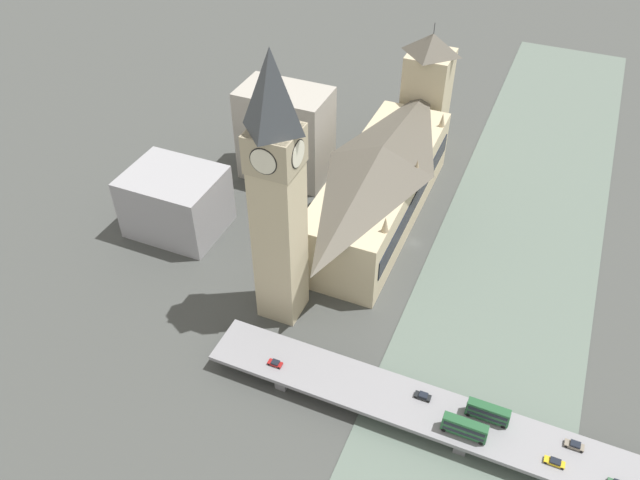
{
  "coord_description": "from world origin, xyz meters",
  "views": [
    {
      "loc": [
        -32.66,
        157.08,
        137.47
      ],
      "look_at": [
        20.58,
        32.36,
        20.17
      ],
      "focal_mm": 35.0,
      "sensor_mm": 36.0,
      "label": 1
    }
  ],
  "objects_px": {
    "road_bridge": "(467,425)",
    "car_northbound_tail": "(275,363)",
    "car_southbound_tail": "(423,396)",
    "double_decker_bus_mid": "(465,427)",
    "car_southbound_lead": "(574,445)",
    "victoria_tower": "(427,91)",
    "clock_tower": "(277,191)",
    "double_decker_bus_rear": "(488,412)",
    "car_southbound_mid": "(555,462)",
    "parliament_hall": "(380,184)"
  },
  "relations": [
    {
      "from": "clock_tower",
      "to": "car_southbound_tail",
      "type": "distance_m",
      "value": 63.3
    },
    {
      "from": "double_decker_bus_mid",
      "to": "double_decker_bus_rear",
      "type": "distance_m",
      "value": 7.71
    },
    {
      "from": "double_decker_bus_mid",
      "to": "car_southbound_lead",
      "type": "bearing_deg",
      "value": -164.51
    },
    {
      "from": "car_southbound_mid",
      "to": "car_northbound_tail",
      "type": "bearing_deg",
      "value": -0.12
    },
    {
      "from": "road_bridge",
      "to": "double_decker_bus_mid",
      "type": "bearing_deg",
      "value": 85.81
    },
    {
      "from": "victoria_tower",
      "to": "double_decker_bus_mid",
      "type": "height_order",
      "value": "victoria_tower"
    },
    {
      "from": "clock_tower",
      "to": "car_northbound_tail",
      "type": "bearing_deg",
      "value": 111.13
    },
    {
      "from": "car_northbound_tail",
      "to": "car_southbound_lead",
      "type": "distance_m",
      "value": 75.24
    },
    {
      "from": "parliament_hall",
      "to": "car_northbound_tail",
      "type": "height_order",
      "value": "parliament_hall"
    },
    {
      "from": "car_northbound_tail",
      "to": "victoria_tower",
      "type": "bearing_deg",
      "value": -91.15
    },
    {
      "from": "road_bridge",
      "to": "car_northbound_tail",
      "type": "height_order",
      "value": "car_northbound_tail"
    },
    {
      "from": "car_southbound_mid",
      "to": "car_southbound_lead",
      "type": "bearing_deg",
      "value": -120.96
    },
    {
      "from": "clock_tower",
      "to": "car_northbound_tail",
      "type": "xyz_separation_m",
      "value": [
        -9.15,
        23.66,
        -37.35
      ]
    },
    {
      "from": "car_southbound_tail",
      "to": "car_northbound_tail",
      "type": "bearing_deg",
      "value": 7.89
    },
    {
      "from": "parliament_hall",
      "to": "double_decker_bus_mid",
      "type": "relative_size",
      "value": 7.69
    },
    {
      "from": "clock_tower",
      "to": "car_southbound_lead",
      "type": "distance_m",
      "value": 93.7
    },
    {
      "from": "car_northbound_tail",
      "to": "car_southbound_mid",
      "type": "xyz_separation_m",
      "value": [
        -71.3,
        0.15,
        -0.01
      ]
    },
    {
      "from": "road_bridge",
      "to": "car_southbound_tail",
      "type": "distance_m",
      "value": 12.39
    },
    {
      "from": "double_decker_bus_mid",
      "to": "car_southbound_lead",
      "type": "distance_m",
      "value": 25.72
    },
    {
      "from": "double_decker_bus_rear",
      "to": "car_southbound_tail",
      "type": "xyz_separation_m",
      "value": [
        15.91,
        0.28,
        -1.99
      ]
    },
    {
      "from": "double_decker_bus_mid",
      "to": "car_northbound_tail",
      "type": "xyz_separation_m",
      "value": [
        50.29,
        -0.84,
        -2.12
      ]
    },
    {
      "from": "victoria_tower",
      "to": "double_decker_bus_mid",
      "type": "xyz_separation_m",
      "value": [
        -47.7,
        130.35,
        -15.06
      ]
    },
    {
      "from": "car_northbound_tail",
      "to": "car_southbound_lead",
      "type": "relative_size",
      "value": 0.88
    },
    {
      "from": "victoria_tower",
      "to": "road_bridge",
      "type": "bearing_deg",
      "value": 110.7
    },
    {
      "from": "road_bridge",
      "to": "car_northbound_tail",
      "type": "relative_size",
      "value": 35.03
    },
    {
      "from": "clock_tower",
      "to": "car_southbound_mid",
      "type": "bearing_deg",
      "value": 163.51
    },
    {
      "from": "parliament_hall",
      "to": "road_bridge",
      "type": "distance_m",
      "value": 87.68
    },
    {
      "from": "victoria_tower",
      "to": "road_bridge",
      "type": "relative_size",
      "value": 0.37
    },
    {
      "from": "road_bridge",
      "to": "car_southbound_lead",
      "type": "xyz_separation_m",
      "value": [
        -24.45,
        -3.38,
        1.76
      ]
    },
    {
      "from": "double_decker_bus_rear",
      "to": "car_northbound_tail",
      "type": "relative_size",
      "value": 2.69
    },
    {
      "from": "road_bridge",
      "to": "car_northbound_tail",
      "type": "xyz_separation_m",
      "value": [
        50.55,
        2.63,
        1.68
      ]
    },
    {
      "from": "double_decker_bus_mid",
      "to": "car_southbound_tail",
      "type": "xyz_separation_m",
      "value": [
        11.71,
        -6.18,
        -2.1
      ]
    },
    {
      "from": "car_northbound_tail",
      "to": "car_southbound_mid",
      "type": "bearing_deg",
      "value": 179.88
    },
    {
      "from": "clock_tower",
      "to": "road_bridge",
      "type": "relative_size",
      "value": 0.6
    },
    {
      "from": "car_northbound_tail",
      "to": "car_southbound_tail",
      "type": "bearing_deg",
      "value": -172.11
    },
    {
      "from": "car_southbound_lead",
      "to": "car_southbound_mid",
      "type": "height_order",
      "value": "car_southbound_lead"
    },
    {
      "from": "victoria_tower",
      "to": "clock_tower",
      "type": "bearing_deg",
      "value": 83.67
    },
    {
      "from": "clock_tower",
      "to": "double_decker_bus_rear",
      "type": "xyz_separation_m",
      "value": [
        -63.64,
        18.04,
        -35.34
      ]
    },
    {
      "from": "parliament_hall",
      "to": "road_bridge",
      "type": "xyz_separation_m",
      "value": [
        -47.9,
        72.68,
        -10.52
      ]
    },
    {
      "from": "road_bridge",
      "to": "car_southbound_tail",
      "type": "relative_size",
      "value": 32.62
    },
    {
      "from": "car_northbound_tail",
      "to": "car_southbound_tail",
      "type": "relative_size",
      "value": 0.93
    },
    {
      "from": "clock_tower",
      "to": "car_southbound_mid",
      "type": "height_order",
      "value": "clock_tower"
    },
    {
      "from": "double_decker_bus_mid",
      "to": "car_southbound_mid",
      "type": "distance_m",
      "value": 21.13
    },
    {
      "from": "double_decker_bus_rear",
      "to": "car_northbound_tail",
      "type": "bearing_deg",
      "value": 5.89
    },
    {
      "from": "clock_tower",
      "to": "victoria_tower",
      "type": "height_order",
      "value": "clock_tower"
    },
    {
      "from": "car_southbound_mid",
      "to": "road_bridge",
      "type": "bearing_deg",
      "value": -7.63
    },
    {
      "from": "double_decker_bus_rear",
      "to": "road_bridge",
      "type": "bearing_deg",
      "value": 37.14
    },
    {
      "from": "car_northbound_tail",
      "to": "car_southbound_lead",
      "type": "xyz_separation_m",
      "value": [
        -75.0,
        -6.01,
        0.08
      ]
    },
    {
      "from": "car_southbound_tail",
      "to": "car_southbound_lead",
      "type": "bearing_deg",
      "value": -178.96
    },
    {
      "from": "clock_tower",
      "to": "road_bridge",
      "type": "bearing_deg",
      "value": 160.59
    }
  ]
}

